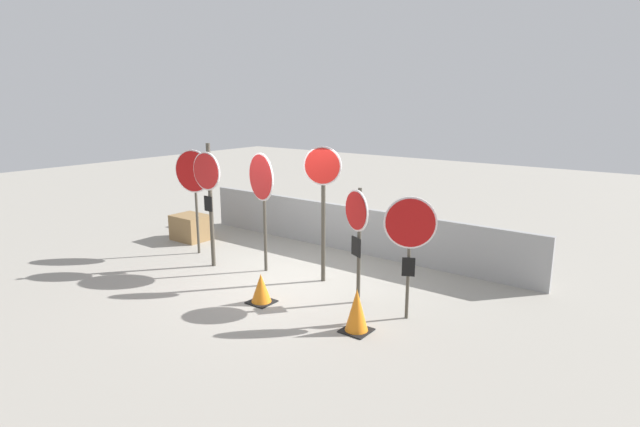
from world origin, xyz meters
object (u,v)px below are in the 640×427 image
(stop_sign_3, at_px, (323,188))
(traffic_cone_0, at_px, (261,289))
(stop_sign_4, at_px, (357,223))
(stop_sign_0, at_px, (193,177))
(stop_sign_1, at_px, (208,186))
(stop_sign_2, at_px, (261,185))
(storage_crate, at_px, (191,227))
(traffic_cone_1, at_px, (357,311))
(stop_sign_5, at_px, (410,230))

(stop_sign_3, height_order, traffic_cone_0, stop_sign_3)
(stop_sign_4, bearing_deg, traffic_cone_0, -117.06)
(stop_sign_0, relative_size, stop_sign_3, 0.91)
(stop_sign_4, bearing_deg, stop_sign_1, -150.66)
(stop_sign_2, bearing_deg, storage_crate, -173.83)
(stop_sign_1, relative_size, stop_sign_2, 1.07)
(storage_crate, bearing_deg, stop_sign_4, -9.15)
(stop_sign_2, distance_m, traffic_cone_0, 2.20)
(stop_sign_0, bearing_deg, traffic_cone_1, -25.81)
(stop_sign_5, bearing_deg, stop_sign_0, 149.35)
(stop_sign_0, bearing_deg, stop_sign_1, -36.05)
(stop_sign_2, distance_m, stop_sign_4, 2.39)
(stop_sign_1, bearing_deg, traffic_cone_0, -19.94)
(traffic_cone_1, bearing_deg, stop_sign_2, 159.00)
(storage_crate, bearing_deg, stop_sign_5, -8.43)
(storage_crate, bearing_deg, stop_sign_3, -5.13)
(stop_sign_3, bearing_deg, traffic_cone_1, -62.27)
(stop_sign_0, relative_size, storage_crate, 2.72)
(traffic_cone_1, relative_size, storage_crate, 0.78)
(stop_sign_4, height_order, stop_sign_5, stop_sign_4)
(stop_sign_3, distance_m, stop_sign_5, 2.15)
(stop_sign_0, height_order, storage_crate, stop_sign_0)
(traffic_cone_0, bearing_deg, stop_sign_5, 21.07)
(stop_sign_0, distance_m, traffic_cone_1, 5.24)
(traffic_cone_0, distance_m, traffic_cone_1, 1.88)
(stop_sign_2, xyz_separation_m, stop_sign_5, (3.34, -0.31, -0.32))
(stop_sign_0, bearing_deg, storage_crate, 134.12)
(stop_sign_0, xyz_separation_m, storage_crate, (-1.03, 0.66, -1.42))
(stop_sign_1, height_order, stop_sign_2, stop_sign_1)
(stop_sign_1, relative_size, stop_sign_4, 1.28)
(stop_sign_0, distance_m, stop_sign_5, 5.35)
(storage_crate, bearing_deg, traffic_cone_1, -16.43)
(stop_sign_0, relative_size, stop_sign_5, 1.18)
(stop_sign_1, xyz_separation_m, storage_crate, (-1.95, 1.05, -1.37))
(stop_sign_4, relative_size, traffic_cone_0, 3.86)
(stop_sign_4, bearing_deg, traffic_cone_1, -30.28)
(stop_sign_4, relative_size, traffic_cone_1, 2.96)
(traffic_cone_1, distance_m, storage_crate, 6.21)
(stop_sign_5, bearing_deg, traffic_cone_1, -144.09)
(stop_sign_1, distance_m, traffic_cone_1, 4.28)
(traffic_cone_0, height_order, traffic_cone_1, traffic_cone_1)
(stop_sign_1, bearing_deg, stop_sign_3, 15.62)
(stop_sign_3, relative_size, traffic_cone_0, 5.01)
(stop_sign_0, relative_size, traffic_cone_0, 4.55)
(stop_sign_2, relative_size, storage_crate, 2.78)
(stop_sign_5, bearing_deg, stop_sign_4, 147.90)
(traffic_cone_1, bearing_deg, stop_sign_5, 63.52)
(stop_sign_0, height_order, stop_sign_5, stop_sign_0)
(stop_sign_3, distance_m, traffic_cone_1, 2.60)
(stop_sign_5, distance_m, traffic_cone_0, 2.72)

